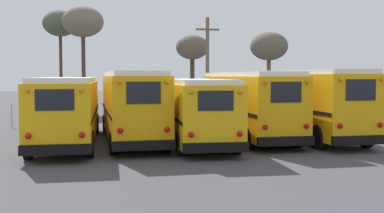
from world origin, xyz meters
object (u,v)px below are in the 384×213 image
at_px(school_bus_4, 305,101).
at_px(bare_tree_0, 269,47).
at_px(school_bus_3, 248,103).
at_px(school_bus_0, 68,108).
at_px(school_bus_1, 131,103).
at_px(bare_tree_1, 60,24).
at_px(utility_pole, 207,65).
at_px(bare_tree_3, 83,23).
at_px(school_bus_2, 195,109).
at_px(bare_tree_2, 192,49).

relative_size(school_bus_4, bare_tree_0, 1.50).
bearing_deg(school_bus_3, school_bus_0, -176.58).
xyz_separation_m(school_bus_1, school_bus_4, (8.55, -0.40, 0.05)).
height_order(school_bus_4, bare_tree_1, bare_tree_1).
bearing_deg(school_bus_0, bare_tree_1, 96.80).
xyz_separation_m(school_bus_0, utility_pole, (9.05, 13.59, 2.26)).
bearing_deg(school_bus_4, bare_tree_1, 123.32).
relative_size(utility_pole, bare_tree_0, 1.11).
height_order(school_bus_4, utility_pole, utility_pole).
bearing_deg(school_bus_0, bare_tree_3, 91.35).
distance_m(utility_pole, bare_tree_3, 11.38).
height_order(school_bus_1, school_bus_3, school_bus_1).
xyz_separation_m(school_bus_2, school_bus_3, (2.85, 1.31, 0.16)).
distance_m(bare_tree_1, bare_tree_3, 3.44).
bearing_deg(school_bus_3, bare_tree_1, 117.91).
height_order(school_bus_3, utility_pole, utility_pole).
relative_size(school_bus_1, bare_tree_3, 1.21).
relative_size(school_bus_2, bare_tree_3, 1.07).
relative_size(school_bus_0, bare_tree_3, 1.22).
height_order(school_bus_2, bare_tree_1, bare_tree_1).
bearing_deg(bare_tree_0, bare_tree_2, 140.61).
bearing_deg(school_bus_0, utility_pole, 56.33).
bearing_deg(school_bus_2, bare_tree_2, 81.14).
distance_m(school_bus_0, school_bus_3, 8.56).
xyz_separation_m(school_bus_2, bare_tree_0, (9.19, 17.42, 3.90)).
xyz_separation_m(school_bus_0, bare_tree_1, (-2.56, 21.48, 5.93)).
bearing_deg(school_bus_3, utility_pole, 87.79).
xyz_separation_m(school_bus_3, bare_tree_3, (-8.99, 18.26, 5.71)).
xyz_separation_m(school_bus_4, bare_tree_2, (-2.25, 21.08, 3.75)).
height_order(school_bus_1, school_bus_2, school_bus_1).
height_order(utility_pole, bare_tree_1, bare_tree_1).
distance_m(school_bus_1, bare_tree_3, 19.27).
height_order(school_bus_0, utility_pole, utility_pole).
distance_m(school_bus_1, school_bus_4, 8.56).
relative_size(utility_pole, bare_tree_3, 0.85).
bearing_deg(bare_tree_2, bare_tree_1, 179.27).
bearing_deg(bare_tree_2, school_bus_1, -106.94).
bearing_deg(school_bus_2, utility_pole, 76.87).
bearing_deg(bare_tree_2, school_bus_3, -91.66).
bearing_deg(utility_pole, bare_tree_0, 27.43).
height_order(school_bus_0, bare_tree_3, bare_tree_3).
bearing_deg(school_bus_0, school_bus_4, 1.25).
height_order(bare_tree_2, bare_tree_3, bare_tree_3).
bearing_deg(bare_tree_3, school_bus_0, -88.65).
distance_m(school_bus_2, school_bus_4, 5.80).
bearing_deg(bare_tree_3, bare_tree_2, 14.97).
distance_m(school_bus_1, school_bus_2, 3.20).
relative_size(bare_tree_0, bare_tree_1, 0.77).
bearing_deg(bare_tree_2, school_bus_4, -83.92).
height_order(school_bus_2, utility_pole, utility_pole).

